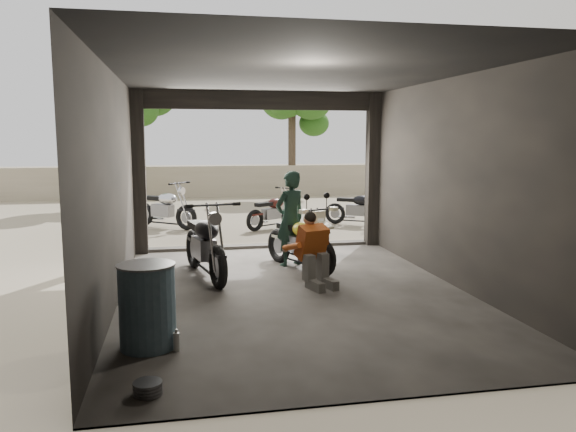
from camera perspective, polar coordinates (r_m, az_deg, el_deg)
name	(u,v)px	position (r m, az deg, el deg)	size (l,w,h in m)	color
ground	(294,294)	(8.36, 0.63, -7.90)	(80.00, 80.00, 0.00)	#7A6D56
garage	(287,204)	(8.64, -0.10, 1.26)	(7.00, 7.13, 3.20)	#2D2B28
boundary_wall	(221,181)	(22.00, -6.78, 3.52)	(18.00, 0.30, 1.20)	gray
tree_left	(136,88)	(20.49, -15.21, 12.45)	(2.20, 2.20, 5.60)	#382B1E
tree_right	(292,105)	(22.36, 0.41, 11.23)	(2.20, 2.20, 5.00)	#382B1E
main_bike	(300,237)	(9.75, 1.20, -2.18)	(0.70, 1.71, 1.14)	beige
left_bike	(205,239)	(9.24, -8.47, -2.33)	(0.79, 1.92, 1.30)	black
outside_bike_a	(164,205)	(14.56, -12.48, 1.11)	(0.73, 1.76, 1.19)	black
outside_bike_b	(273,209)	(14.13, -1.58, 0.75)	(0.62, 1.51, 1.02)	#3E130F
outside_bike_c	(358,205)	(14.80, 7.11, 1.07)	(0.64, 1.55, 1.05)	black
rider	(290,219)	(9.96, 0.24, -0.30)	(0.62, 0.41, 1.71)	black
mechanic	(316,252)	(8.57, 2.84, -3.66)	(0.57, 0.77, 1.12)	#A34715
stool	(319,234)	(10.92, 3.17, -1.87)	(0.36, 0.36, 0.50)	black
helmet	(321,224)	(10.90, 3.38, -0.80)	(0.27, 0.29, 0.26)	silver
oil_drum	(147,307)	(6.32, -14.10, -8.98)	(0.61, 0.61, 0.94)	#3D5767
sign_post	(426,175)	(12.19, 13.88, 4.10)	(0.75, 0.08, 2.26)	black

